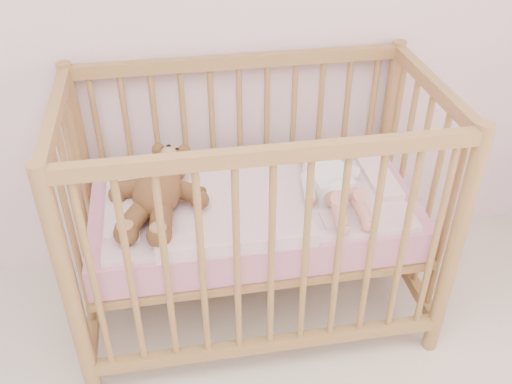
{
  "coord_description": "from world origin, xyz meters",
  "views": [
    {
      "loc": [
        0.12,
        -0.12,
        1.81
      ],
      "look_at": [
        0.4,
        1.55,
        0.62
      ],
      "focal_mm": 40.0,
      "sensor_mm": 36.0,
      "label": 1
    }
  ],
  "objects": [
    {
      "name": "crib",
      "position": [
        0.4,
        1.6,
        0.5
      ],
      "size": [
        1.36,
        0.76,
        1.0
      ],
      "primitive_type": null,
      "color": "#9B6D41",
      "rests_on": "floor"
    },
    {
      "name": "mattress",
      "position": [
        0.4,
        1.6,
        0.49
      ],
      "size": [
        1.22,
        0.62,
        0.13
      ],
      "primitive_type": "cube",
      "color": "pink",
      "rests_on": "crib"
    },
    {
      "name": "blanket",
      "position": [
        0.4,
        1.6,
        0.56
      ],
      "size": [
        1.1,
        0.58,
        0.06
      ],
      "primitive_type": null,
      "color": "pink",
      "rests_on": "mattress"
    },
    {
      "name": "baby",
      "position": [
        0.69,
        1.58,
        0.64
      ],
      "size": [
        0.3,
        0.56,
        0.13
      ],
      "primitive_type": null,
      "rotation": [
        0.0,
        0.0,
        0.09
      ],
      "color": "white",
      "rests_on": "blanket"
    },
    {
      "name": "teddy_bear",
      "position": [
        0.05,
        1.58,
        0.65
      ],
      "size": [
        0.52,
        0.63,
        0.15
      ],
      "primitive_type": null,
      "rotation": [
        0.0,
        0.0,
        -0.28
      ],
      "color": "brown",
      "rests_on": "blanket"
    }
  ]
}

